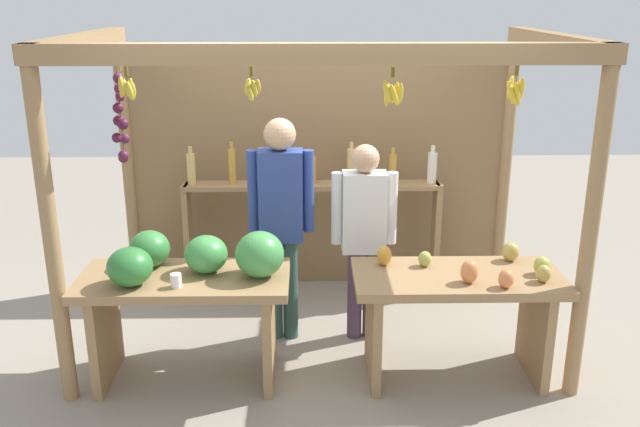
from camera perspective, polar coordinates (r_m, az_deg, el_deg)
The scene contains 7 objects.
ground_plane at distance 5.47m, azimuth -0.04°, elevation -9.59°, with size 12.00×12.00×0.00m, color gray.
market_stall at distance 5.43m, azimuth -0.20°, elevation 5.03°, with size 3.41×1.97×2.26m.
fruit_counter_left at distance 4.61m, azimuth -10.78°, elevation -5.64°, with size 1.42×0.69×1.06m.
fruit_counter_right at distance 4.70m, azimuth 11.49°, elevation -7.05°, with size 1.38×0.64×0.91m.
bottle_shelf_unit at distance 5.81m, azimuth -0.58°, elevation 0.72°, with size 2.19×0.22×1.36m.
vendor_man at distance 4.97m, azimuth -3.26°, elevation 0.32°, with size 0.48×0.23×1.70m.
vendor_woman at distance 5.02m, azimuth 3.68°, elevation -1.08°, with size 0.48×0.20×1.51m.
Camera 1 is at (-0.09, -4.85, 2.53)m, focal length 38.35 mm.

